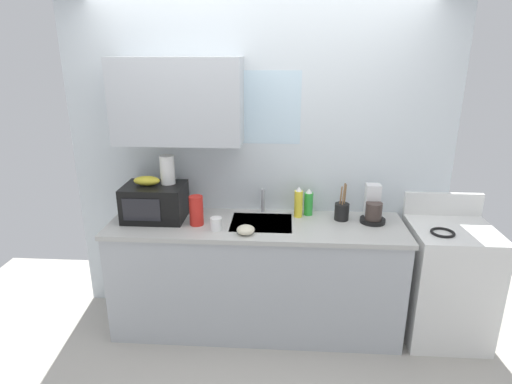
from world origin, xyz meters
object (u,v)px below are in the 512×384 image
object	(u,v)px
mug_white	(216,224)
small_bowl	(246,230)
paper_towel_roll	(167,170)
cereal_canister	(196,211)
banana_bunch	(147,181)
dish_soap_bottle_yellow	(298,203)
stove_range	(446,281)
coffee_maker	(373,208)
microwave	(155,202)
utensil_crock	(342,211)
dish_soap_bottle_green	(308,203)

from	to	relation	value
mug_white	small_bowl	size ratio (longest dim) A/B	0.73
paper_towel_roll	cereal_canister	world-z (taller)	paper_towel_roll
banana_bunch	dish_soap_bottle_yellow	world-z (taller)	banana_bunch
stove_range	mug_white	distance (m)	1.81
coffee_maker	small_bowl	distance (m)	0.99
microwave	mug_white	world-z (taller)	microwave
stove_range	utensil_crock	bearing A→B (deg)	171.83
paper_towel_roll	coffee_maker	size ratio (longest dim) A/B	0.79
small_bowl	cereal_canister	bearing A→B (deg)	158.53
stove_range	mug_white	xyz separation A→B (m)	(-1.74, -0.14, 0.49)
microwave	mug_white	distance (m)	0.54
stove_range	paper_towel_roll	xyz separation A→B (m)	(-2.14, 0.10, 0.82)
coffee_maker	small_bowl	size ratio (longest dim) A/B	2.15
stove_range	coffee_maker	distance (m)	0.80
banana_bunch	utensil_crock	bearing A→B (deg)	2.69
paper_towel_roll	dish_soap_bottle_yellow	distance (m)	1.04
coffee_maker	microwave	bearing A→B (deg)	-177.94
banana_bunch	cereal_canister	world-z (taller)	banana_bunch
dish_soap_bottle_green	utensil_crock	distance (m)	0.27
microwave	coffee_maker	distance (m)	1.66
dish_soap_bottle_yellow	cereal_canister	size ratio (longest dim) A/B	1.11
microwave	dish_soap_bottle_yellow	distance (m)	1.11
stove_range	mug_white	size ratio (longest dim) A/B	11.37
mug_white	utensil_crock	size ratio (longest dim) A/B	0.32
cereal_canister	paper_towel_roll	bearing A→B (deg)	147.99
utensil_crock	paper_towel_roll	bearing A→B (deg)	-179.15
mug_white	dish_soap_bottle_green	bearing A→B (deg)	27.05
mug_white	stove_range	bearing A→B (deg)	4.71
microwave	banana_bunch	size ratio (longest dim) A/B	2.30
banana_bunch	coffee_maker	xyz separation A→B (m)	(1.71, 0.06, -0.20)
microwave	small_bowl	size ratio (longest dim) A/B	3.54
banana_bunch	utensil_crock	size ratio (longest dim) A/B	0.67
mug_white	utensil_crock	bearing A→B (deg)	15.58
stove_range	microwave	distance (m)	2.32
dish_soap_bottle_yellow	mug_white	bearing A→B (deg)	-153.52
stove_range	microwave	size ratio (longest dim) A/B	2.35
utensil_crock	small_bowl	bearing A→B (deg)	-155.80
stove_range	coffee_maker	size ratio (longest dim) A/B	3.86
utensil_crock	dish_soap_bottle_yellow	bearing A→B (deg)	173.27
microwave	cereal_canister	size ratio (longest dim) A/B	2.07
microwave	dish_soap_bottle_yellow	world-z (taller)	microwave
banana_bunch	mug_white	size ratio (longest dim) A/B	2.11
utensil_crock	microwave	bearing A→B (deg)	-177.15
dish_soap_bottle_yellow	small_bowl	size ratio (longest dim) A/B	1.90
dish_soap_bottle_yellow	mug_white	size ratio (longest dim) A/B	2.60
stove_range	paper_towel_roll	world-z (taller)	paper_towel_roll
paper_towel_roll	small_bowl	world-z (taller)	paper_towel_roll
stove_range	utensil_crock	xyz separation A→B (m)	(-0.81, 0.12, 0.51)
microwave	coffee_maker	bearing A→B (deg)	2.06
banana_bunch	utensil_crock	world-z (taller)	banana_bunch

